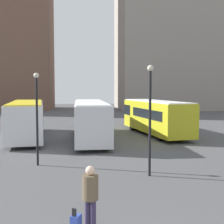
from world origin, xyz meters
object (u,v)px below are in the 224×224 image
Objects in this scene: suitcase at (76,224)px; bus_1 at (90,118)px; traveler at (90,191)px; lamp_post_0 at (150,110)px; bus_2 at (155,116)px; lamp_post_1 at (37,110)px; bus_0 at (27,118)px.

bus_1 is at bearing 21.33° from suitcase.
lamp_post_0 reaches higher than traveler.
bus_2 is 19.44m from traveler.
lamp_post_0 is at bearing -25.09° from lamp_post_1.
traveler is 0.97m from suitcase.
lamp_post_1 is at bearing 154.91° from lamp_post_0.
traveler is at bearing -171.80° from bus_0.
bus_1 reaches higher than suitcase.
suitcase is at bearing -75.20° from lamp_post_1.
traveler is 0.36× the size of lamp_post_0.
suitcase is at bearing -173.32° from bus_0.
traveler is 0.37× the size of lamp_post_1.
bus_2 is at bearing 4.57° from suitcase.
bus_2 is 13.92m from lamp_post_1.
bus_2 is 13.70m from lamp_post_0.
traveler is 6.26m from lamp_post_0.
bus_1 is (5.21, -0.87, 0.02)m from bus_0.
lamp_post_0 is at bearing -6.72° from suitcase.
bus_1 is 11.63m from lamp_post_0.
lamp_post_1 is at bearing 130.95° from bus_2.
bus_1 is at bearing 101.99° from lamp_post_0.
bus_1 is 2.50× the size of lamp_post_1.
bus_2 is 14.57× the size of suitcase.
traveler is 8.34m from lamp_post_1.
lamp_post_0 reaches higher than bus_0.
traveler is at bearing -71.82° from lamp_post_1.
suitcase is 8.73m from lamp_post_1.
traveler is (4.70, -17.34, -0.55)m from bus_0.
lamp_post_1 is (-3.05, -8.74, 1.27)m from bus_1.
bus_0 is at bearing 102.65° from lamp_post_1.
bus_0 is 15.25× the size of suitcase.
bus_1 is 16.86m from suitcase.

